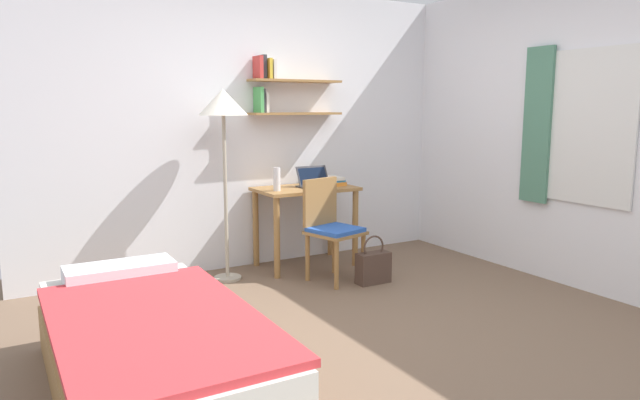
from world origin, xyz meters
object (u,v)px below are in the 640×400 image
at_px(handbag, 373,267).
at_px(water_bottle, 277,179).
at_px(desk, 305,204).
at_px(bed, 152,354).
at_px(laptop, 314,181).
at_px(standing_lamp, 223,112).
at_px(book_stack, 333,181).
at_px(desk_chair, 330,225).

bearing_deg(handbag, water_bottle, 129.09).
bearing_deg(desk, bed, -136.05).
bearing_deg(laptop, desk, 176.76).
xyz_separation_m(water_bottle, handbag, (0.57, -0.71, -0.72)).
distance_m(standing_lamp, water_bottle, 0.77).
bearing_deg(laptop, bed, -137.51).
height_order(desk, handbag, desk).
bearing_deg(water_bottle, book_stack, 7.59).
height_order(standing_lamp, laptop, standing_lamp).
bearing_deg(desk, standing_lamp, -176.59).
distance_m(laptop, book_stack, 0.22).
xyz_separation_m(laptop, book_stack, (0.22, 0.01, -0.01)).
xyz_separation_m(desk_chair, handbag, (0.26, -0.28, -0.34)).
distance_m(desk_chair, standing_lamp, 1.34).
distance_m(book_stack, handbag, 1.03).
xyz_separation_m(desk_chair, laptop, (0.12, 0.49, 0.32)).
relative_size(standing_lamp, water_bottle, 7.89).
relative_size(laptop, water_bottle, 1.56).
distance_m(standing_lamp, handbag, 1.85).
distance_m(laptop, water_bottle, 0.44).
height_order(book_stack, handbag, book_stack).
bearing_deg(book_stack, handbag, -95.19).
bearing_deg(standing_lamp, water_bottle, -3.39).
bearing_deg(handbag, standing_lamp, 145.10).
bearing_deg(handbag, desk, 107.05).
bearing_deg(standing_lamp, handbag, -34.90).
height_order(bed, standing_lamp, standing_lamp).
relative_size(desk, handbag, 2.19).
relative_size(desk_chair, handbag, 2.11).
xyz_separation_m(bed, desk_chair, (1.88, 1.34, 0.25)).
height_order(water_bottle, handbag, water_bottle).
height_order(laptop, water_bottle, water_bottle).
height_order(bed, desk, desk).
bearing_deg(bed, book_stack, 39.77).
bearing_deg(desk, desk_chair, -92.70).
relative_size(bed, book_stack, 7.91).
relative_size(desk, book_stack, 3.71).
height_order(bed, laptop, laptop).
bearing_deg(laptop, book_stack, 3.83).
xyz_separation_m(book_stack, handbag, (-0.07, -0.79, -0.65)).
bearing_deg(desk_chair, desk, 87.30).
bearing_deg(book_stack, water_bottle, -172.41).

